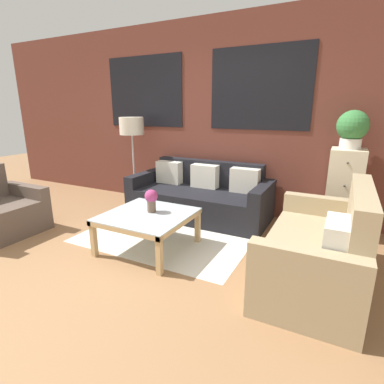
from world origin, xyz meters
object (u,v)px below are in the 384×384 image
Objects in this scene: couch_dark at (200,197)px; settee_vintage at (320,252)px; potted_plant at (352,128)px; floor_lamp at (132,130)px; flower_vase at (151,199)px; drawer_cabinet at (343,193)px; coffee_table at (148,219)px.

settee_vintage is at bearing -33.30° from couch_dark.
potted_plant is (0.14, 1.33, 1.01)m from settee_vintage.
floor_lamp reaches higher than couch_dark.
flower_vase is at bearing -46.10° from floor_lamp.
settee_vintage is 1.35m from drawer_cabinet.
potted_plant is at bearing 84.08° from settee_vintage.
floor_lamp is at bearing 158.14° from settee_vintage.
drawer_cabinet is at bearing 36.02° from flower_vase.
potted_plant is at bearing 6.18° from couch_dark.
couch_dark is at bearing 87.76° from flower_vase.
flower_vase is (1.19, -1.24, -0.64)m from floor_lamp.
settee_vintage is at bearing -21.86° from floor_lamp.
settee_vintage is 1.67m from potted_plant.
potted_plant is at bearing 90.00° from drawer_cabinet.
coffee_table is at bearing -175.99° from settee_vintage.
couch_dark is 1.25m from coffee_table.
settee_vintage is 1.10× the size of floor_lamp.
flower_vase is at bearing -143.98° from drawer_cabinet.
floor_lamp reaches higher than drawer_cabinet.
potted_plant is (0.00, 0.00, 0.78)m from drawer_cabinet.
drawer_cabinet is (0.14, 1.33, 0.23)m from settee_vintage.
couch_dark reaches higher than flower_vase.
drawer_cabinet is at bearing 84.08° from settee_vintage.
floor_lamp is at bearing -177.36° from drawer_cabinet.
settee_vintage is 5.99× the size of flower_vase.
coffee_table is 3.51× the size of flower_vase.
floor_lamp is 1.31× the size of drawer_cabinet.
settee_vintage is 1.43× the size of drawer_cabinet.
settee_vintage is at bearing 1.74° from flower_vase.
coffee_table is at bearing -92.45° from couch_dark.
potted_plant is at bearing 2.64° from floor_lamp.
drawer_cabinet is (1.90, 1.45, 0.18)m from coffee_table.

